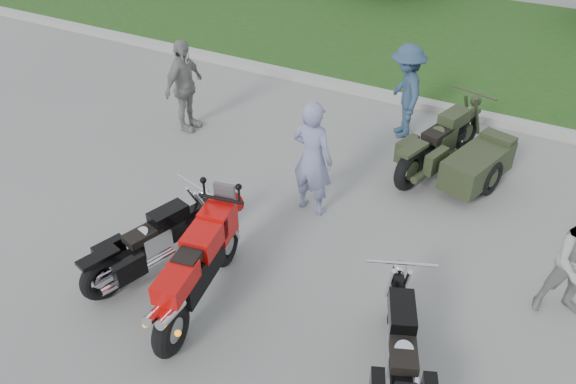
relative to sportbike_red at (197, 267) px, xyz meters
The scene contains 10 objects.
ground 0.97m from the sportbike_red, 65.41° to the left, with size 80.00×80.00×0.00m, color gray.
curb 6.71m from the sportbike_red, 87.33° to the left, with size 60.00×0.30×0.15m, color #A7A59D.
grass_strip 10.85m from the sportbike_red, 88.35° to the left, with size 60.00×8.00×0.14m, color #365A1E.
sportbike_red is the anchor object (origin of this frame).
cruiser_left 0.99m from the sportbike_red, 168.72° to the left, with size 0.72×2.09×0.82m.
cruiser_right 2.57m from the sportbike_red, ahead, with size 1.02×2.12×0.86m.
cruiser_sidecar 4.79m from the sportbike_red, 64.68° to the left, with size 1.59×2.42×0.95m.
person_stripe 2.49m from the sportbike_red, 83.23° to the left, with size 0.66×0.43×1.81m, color #8085AE.
person_denim 5.43m from the sportbike_red, 82.56° to the left, with size 1.13×0.65×1.74m, color #2E4762.
person_back 4.69m from the sportbike_red, 128.99° to the left, with size 1.02×0.42×1.74m, color gray.
Camera 1 is at (3.02, -4.51, 5.19)m, focal length 35.00 mm.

